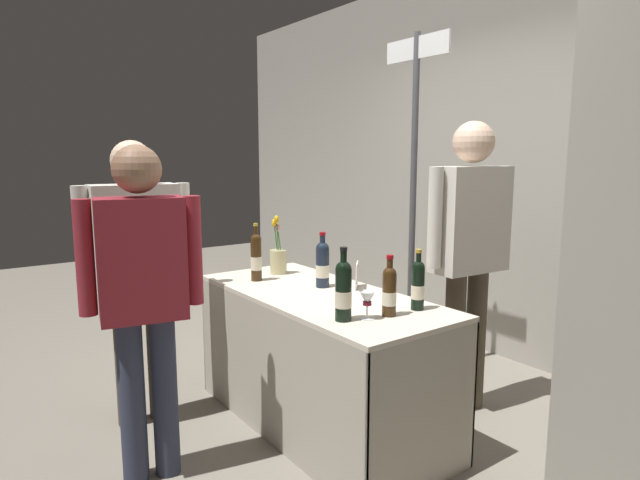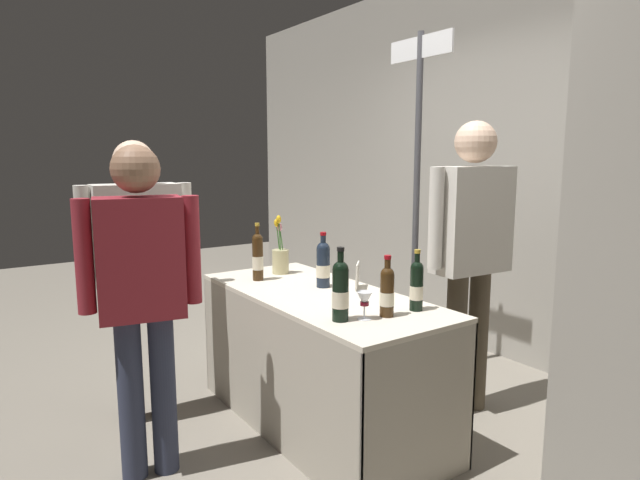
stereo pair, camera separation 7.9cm
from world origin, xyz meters
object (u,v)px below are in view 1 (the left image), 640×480
(vendor_presenter, at_px, (469,239))
(tasting_table, at_px, (320,335))
(featured_wine_bottle, at_px, (418,284))
(taster_foreground_right, at_px, (143,287))
(booth_signpost, at_px, (414,176))
(display_bottle_0, at_px, (343,290))
(flower_vase, at_px, (278,258))
(wine_glass_near_vendor, at_px, (367,300))

(vendor_presenter, bearing_deg, tasting_table, -19.41)
(featured_wine_bottle, bearing_deg, tasting_table, -159.97)
(taster_foreground_right, bearing_deg, booth_signpost, 16.99)
(display_bottle_0, xyz_separation_m, vendor_presenter, (-0.10, 1.03, 0.13))
(tasting_table, bearing_deg, taster_foreground_right, -93.81)
(flower_vase, relative_size, vendor_presenter, 0.22)
(featured_wine_bottle, xyz_separation_m, display_bottle_0, (-0.08, -0.41, 0.02))
(display_bottle_0, bearing_deg, taster_foreground_right, -125.47)
(vendor_presenter, xyz_separation_m, taster_foreground_right, (-0.43, -1.78, -0.11))
(tasting_table, distance_m, taster_foreground_right, 1.05)
(featured_wine_bottle, height_order, wine_glass_near_vendor, featured_wine_bottle)
(vendor_presenter, relative_size, taster_foreground_right, 1.09)
(booth_signpost, bearing_deg, display_bottle_0, -59.06)
(tasting_table, height_order, vendor_presenter, vendor_presenter)
(wine_glass_near_vendor, bearing_deg, booth_signpost, 125.16)
(tasting_table, xyz_separation_m, booth_signpost, (-0.23, 0.95, 0.86))
(vendor_presenter, xyz_separation_m, booth_signpost, (-0.59, 0.14, 0.34))
(flower_vase, bearing_deg, tasting_table, -7.60)
(display_bottle_0, bearing_deg, booth_signpost, 120.94)
(tasting_table, height_order, featured_wine_bottle, featured_wine_bottle)
(booth_signpost, bearing_deg, vendor_presenter, -12.89)
(flower_vase, bearing_deg, wine_glass_near_vendor, -9.51)
(vendor_presenter, relative_size, booth_signpost, 0.74)
(booth_signpost, bearing_deg, flower_vase, -111.05)
(tasting_table, bearing_deg, flower_vase, 172.40)
(wine_glass_near_vendor, distance_m, taster_foreground_right, 1.04)
(display_bottle_0, relative_size, wine_glass_near_vendor, 2.62)
(tasting_table, bearing_deg, booth_signpost, 103.35)
(featured_wine_bottle, xyz_separation_m, vendor_presenter, (-0.18, 0.62, 0.15))
(vendor_presenter, bearing_deg, booth_signpost, -98.13)
(tasting_table, distance_m, flower_vase, 0.66)
(tasting_table, relative_size, vendor_presenter, 0.93)
(booth_signpost, bearing_deg, tasting_table, -76.65)
(flower_vase, bearing_deg, booth_signpost, 68.95)
(tasting_table, xyz_separation_m, taster_foreground_right, (-0.06, -0.96, 0.41))
(flower_vase, xyz_separation_m, booth_signpost, (0.34, 0.88, 0.52))
(featured_wine_bottle, bearing_deg, display_bottle_0, -100.75)
(vendor_presenter, bearing_deg, taster_foreground_right, -8.85)
(flower_vase, relative_size, booth_signpost, 0.16)
(display_bottle_0, relative_size, vendor_presenter, 0.20)
(tasting_table, xyz_separation_m, flower_vase, (-0.56, 0.08, 0.34))
(wine_glass_near_vendor, bearing_deg, featured_wine_bottle, 84.58)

